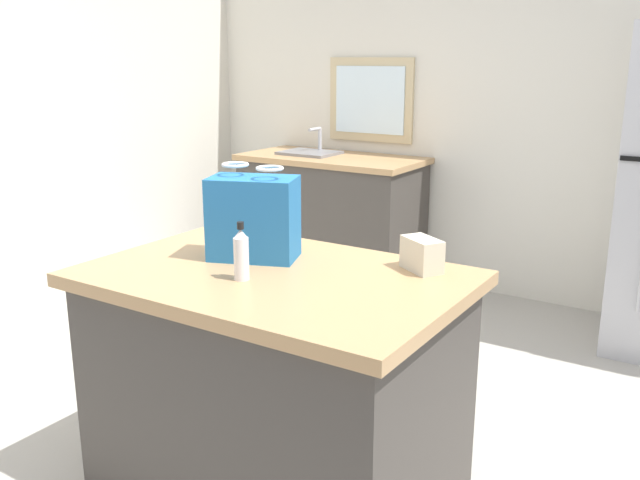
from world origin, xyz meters
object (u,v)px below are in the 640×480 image
small_box (422,255)px  bottle (241,254)px  shopping_bag (254,217)px  kitchen_island (276,384)px

small_box → bottle: 0.64m
bottle → shopping_bag: bearing=118.7°
kitchen_island → shopping_bag: bearing=148.1°
kitchen_island → shopping_bag: 0.62m
shopping_bag → small_box: 0.64m
kitchen_island → small_box: 0.72m
shopping_bag → bottle: shopping_bag is taller
small_box → bottle: (-0.47, -0.43, 0.03)m
kitchen_island → small_box: small_box is taller
kitchen_island → small_box: (0.43, 0.30, 0.49)m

